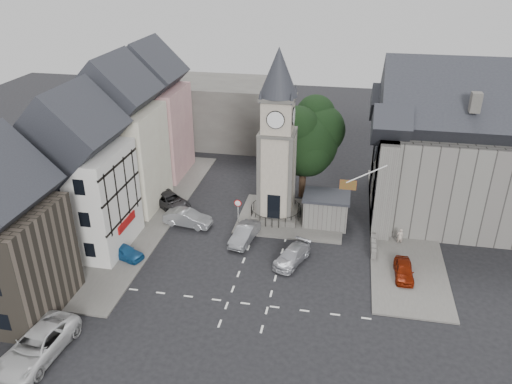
% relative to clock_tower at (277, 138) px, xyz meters
% --- Properties ---
extents(ground, '(120.00, 120.00, 0.00)m').
position_rel_clock_tower_xyz_m(ground, '(0.00, -7.99, -8.12)').
color(ground, black).
rests_on(ground, ground).
extents(pavement_west, '(6.00, 30.00, 0.14)m').
position_rel_clock_tower_xyz_m(pavement_west, '(-12.50, -1.99, -8.05)').
color(pavement_west, '#595651').
rests_on(pavement_west, ground).
extents(pavement_east, '(6.00, 26.00, 0.14)m').
position_rel_clock_tower_xyz_m(pavement_east, '(12.00, 0.01, -8.05)').
color(pavement_east, '#595651').
rests_on(pavement_east, ground).
extents(central_island, '(10.00, 8.00, 0.16)m').
position_rel_clock_tower_xyz_m(central_island, '(1.50, 0.01, -8.04)').
color(central_island, '#595651').
rests_on(central_island, ground).
extents(road_markings, '(20.00, 8.00, 0.01)m').
position_rel_clock_tower_xyz_m(road_markings, '(0.00, -13.49, -8.12)').
color(road_markings, silver).
rests_on(road_markings, ground).
extents(clock_tower, '(4.86, 4.86, 16.25)m').
position_rel_clock_tower_xyz_m(clock_tower, '(0.00, 0.00, 0.00)').
color(clock_tower, '#4C4944').
rests_on(clock_tower, ground).
extents(stone_shelter, '(4.30, 3.30, 3.08)m').
position_rel_clock_tower_xyz_m(stone_shelter, '(4.80, -0.49, -6.57)').
color(stone_shelter, slate).
rests_on(stone_shelter, ground).
extents(town_tree, '(7.20, 7.20, 10.80)m').
position_rel_clock_tower_xyz_m(town_tree, '(2.00, 5.01, -1.15)').
color(town_tree, black).
rests_on(town_tree, ground).
extents(warning_sign_post, '(0.70, 0.19, 2.85)m').
position_rel_clock_tower_xyz_m(warning_sign_post, '(-3.20, -2.56, -6.09)').
color(warning_sign_post, black).
rests_on(warning_sign_post, ground).
extents(terrace_pink, '(8.10, 7.60, 12.80)m').
position_rel_clock_tower_xyz_m(terrace_pink, '(-15.50, 8.01, -1.54)').
color(terrace_pink, '#B97F84').
rests_on(terrace_pink, ground).
extents(terrace_cream, '(8.10, 7.60, 12.80)m').
position_rel_clock_tower_xyz_m(terrace_cream, '(-15.50, 0.01, -1.54)').
color(terrace_cream, beige).
rests_on(terrace_cream, ground).
extents(terrace_tudor, '(8.10, 7.60, 12.00)m').
position_rel_clock_tower_xyz_m(terrace_tudor, '(-15.50, -7.99, -1.93)').
color(terrace_tudor, silver).
rests_on(terrace_tudor, ground).
extents(backdrop_west, '(20.00, 10.00, 8.00)m').
position_rel_clock_tower_xyz_m(backdrop_west, '(-12.00, 20.01, -4.12)').
color(backdrop_west, '#4C4944').
rests_on(backdrop_west, ground).
extents(east_building, '(14.40, 11.40, 12.60)m').
position_rel_clock_tower_xyz_m(east_building, '(15.59, 3.01, -1.86)').
color(east_building, slate).
rests_on(east_building, ground).
extents(east_boundary_wall, '(0.40, 16.00, 0.90)m').
position_rel_clock_tower_xyz_m(east_boundary_wall, '(9.20, 2.01, -7.67)').
color(east_boundary_wall, slate).
rests_on(east_boundary_wall, ground).
extents(flagpole, '(3.68, 0.10, 2.74)m').
position_rel_clock_tower_xyz_m(flagpole, '(8.00, -3.99, -1.12)').
color(flagpole, white).
rests_on(flagpole, ground).
extents(car_west_blue, '(3.87, 2.50, 1.23)m').
position_rel_clock_tower_xyz_m(car_west_blue, '(-11.50, -9.50, -7.51)').
color(car_west_blue, '#184F86').
rests_on(car_west_blue, ground).
extents(car_west_silver, '(4.74, 2.15, 1.51)m').
position_rel_clock_tower_xyz_m(car_west_silver, '(-7.92, -3.18, -7.37)').
color(car_west_silver, gray).
rests_on(car_west_silver, ground).
extents(car_west_grey, '(5.45, 5.03, 1.42)m').
position_rel_clock_tower_xyz_m(car_west_grey, '(-10.78, 0.01, -7.41)').
color(car_west_grey, '#29292B').
rests_on(car_west_grey, ground).
extents(car_island_silver, '(2.29, 4.59, 1.44)m').
position_rel_clock_tower_xyz_m(car_island_silver, '(-2.07, -4.96, -7.40)').
color(car_island_silver, gray).
rests_on(car_island_silver, ground).
extents(car_island_east, '(3.23, 4.74, 1.27)m').
position_rel_clock_tower_xyz_m(car_island_east, '(2.50, -7.49, -7.48)').
color(car_island_east, '#ADAFB6').
rests_on(car_island_east, ground).
extents(car_east_red, '(1.50, 3.61, 1.22)m').
position_rel_clock_tower_xyz_m(car_east_red, '(11.50, -7.84, -7.51)').
color(car_east_red, maroon).
rests_on(car_east_red, ground).
extents(van_sw_white, '(3.34, 6.35, 1.70)m').
position_rel_clock_tower_xyz_m(van_sw_white, '(-12.13, -21.10, -7.27)').
color(van_sw_white, silver).
rests_on(van_sw_white, ground).
extents(pedestrian, '(0.63, 0.47, 1.56)m').
position_rel_clock_tower_xyz_m(pedestrian, '(11.50, -2.87, -7.34)').
color(pedestrian, '#B1A092').
rests_on(pedestrian, ground).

